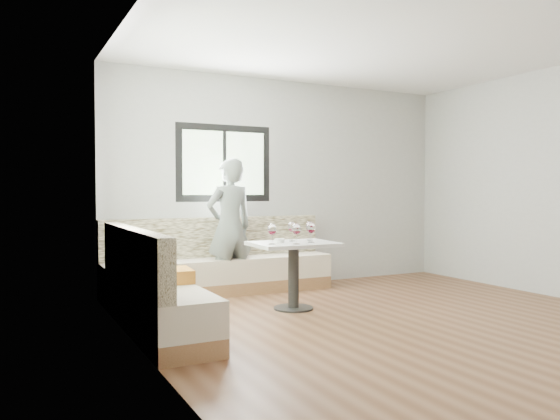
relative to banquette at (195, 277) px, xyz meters
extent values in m
cube|color=brown|center=(1.59, -1.63, -0.33)|extent=(5.00, 5.00, 0.01)
cube|color=white|center=(1.59, -1.63, 2.47)|extent=(5.00, 5.00, 0.01)
cube|color=#B7B7B2|center=(1.59, 0.87, 1.07)|extent=(5.00, 0.01, 2.80)
cube|color=#B7B7B2|center=(-0.91, -1.63, 1.07)|extent=(0.01, 5.00, 2.80)
cube|color=black|center=(0.69, 0.86, 1.32)|extent=(1.30, 0.02, 1.00)
cube|color=black|center=(-0.90, -0.73, 1.32)|extent=(0.02, 1.30, 1.00)
cube|color=#956A46|center=(0.54, 0.60, -0.25)|extent=(2.90, 0.55, 0.16)
cube|color=beige|center=(0.54, 0.60, -0.03)|extent=(2.90, 0.55, 0.29)
cube|color=beige|center=(0.54, 0.80, 0.37)|extent=(2.90, 0.14, 0.50)
cube|color=#956A46|center=(-0.64, -0.80, -0.25)|extent=(0.55, 2.25, 0.16)
cube|color=beige|center=(-0.64, -0.80, -0.03)|extent=(0.55, 2.25, 0.29)
cube|color=beige|center=(-0.84, -0.80, 0.37)|extent=(0.14, 2.25, 0.50)
cube|color=orange|center=(-0.54, -0.88, 0.18)|extent=(0.44, 0.44, 0.12)
cylinder|color=black|center=(0.93, -0.58, -0.32)|extent=(0.43, 0.43, 0.02)
cylinder|color=black|center=(0.93, -0.58, 0.01)|extent=(0.12, 0.12, 0.69)
cube|color=silver|center=(0.93, -0.58, 0.38)|extent=(0.92, 0.74, 0.04)
imported|color=slate|center=(0.62, 0.52, 0.51)|extent=(0.66, 0.47, 1.69)
cylinder|color=white|center=(0.77, -0.55, 0.42)|extent=(0.11, 0.11, 0.04)
sphere|color=black|center=(0.79, -0.54, 0.43)|extent=(0.02, 0.02, 0.02)
sphere|color=black|center=(0.76, -0.54, 0.43)|extent=(0.02, 0.02, 0.02)
sphere|color=black|center=(0.77, -0.57, 0.43)|extent=(0.02, 0.02, 0.02)
cylinder|color=white|center=(0.62, -0.69, 0.40)|extent=(0.07, 0.07, 0.01)
cylinder|color=white|center=(0.62, -0.69, 0.45)|extent=(0.01, 0.01, 0.09)
ellipsoid|color=white|center=(0.62, -0.69, 0.56)|extent=(0.10, 0.10, 0.12)
cylinder|color=#4C0210|center=(0.62, -0.69, 0.53)|extent=(0.07, 0.07, 0.02)
cylinder|color=white|center=(0.85, -0.78, 0.40)|extent=(0.07, 0.07, 0.01)
cylinder|color=white|center=(0.85, -0.78, 0.45)|extent=(0.01, 0.01, 0.09)
ellipsoid|color=white|center=(0.85, -0.78, 0.56)|extent=(0.10, 0.10, 0.12)
cylinder|color=#4C0210|center=(0.85, -0.78, 0.53)|extent=(0.07, 0.07, 0.02)
cylinder|color=white|center=(1.09, -0.69, 0.40)|extent=(0.07, 0.07, 0.01)
cylinder|color=white|center=(1.09, -0.69, 0.45)|extent=(0.01, 0.01, 0.09)
ellipsoid|color=white|center=(1.09, -0.69, 0.56)|extent=(0.10, 0.10, 0.12)
cylinder|color=#4C0210|center=(1.09, -0.69, 0.53)|extent=(0.07, 0.07, 0.02)
cylinder|color=white|center=(0.98, -0.46, 0.40)|extent=(0.07, 0.07, 0.01)
cylinder|color=white|center=(0.98, -0.46, 0.45)|extent=(0.01, 0.01, 0.09)
ellipsoid|color=white|center=(0.98, -0.46, 0.56)|extent=(0.10, 0.10, 0.12)
cylinder|color=#4C0210|center=(0.98, -0.46, 0.53)|extent=(0.07, 0.07, 0.02)
cylinder|color=white|center=(1.20, -0.48, 0.40)|extent=(0.07, 0.07, 0.01)
cylinder|color=white|center=(1.20, -0.48, 0.45)|extent=(0.01, 0.01, 0.09)
ellipsoid|color=white|center=(1.20, -0.48, 0.56)|extent=(0.10, 0.10, 0.12)
cylinder|color=#4C0210|center=(1.20, -0.48, 0.53)|extent=(0.07, 0.07, 0.02)
camera|label=1|loc=(-1.90, -5.78, 0.96)|focal=35.00mm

